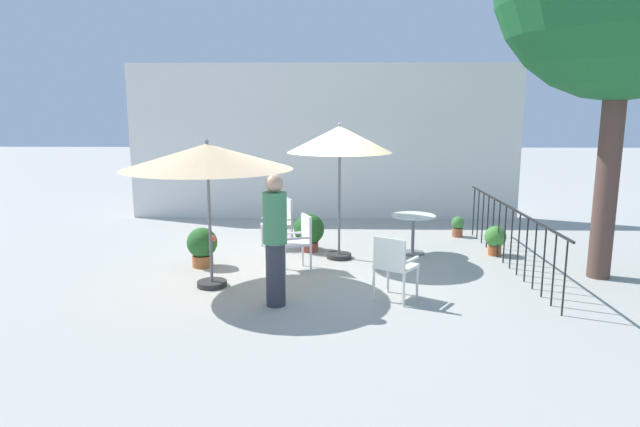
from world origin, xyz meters
name	(u,v)px	position (x,y,z in m)	size (l,w,h in m)	color
ground_plane	(320,264)	(0.00, 0.00, 0.00)	(60.00, 60.00, 0.00)	#ACAAA1
villa_facade	(324,142)	(0.00, 4.18, 1.83)	(9.27, 0.30, 3.66)	silver
terrace_railing	(509,226)	(3.16, 0.00, 0.68)	(0.03, 4.97, 1.01)	black
patio_umbrella_0	(340,141)	(0.33, 0.42, 2.07)	(1.81, 1.81, 2.38)	#2D2D2D
patio_umbrella_1	(207,157)	(-1.57, -1.23, 1.92)	(2.46, 2.46, 2.18)	#2D2D2D
cafe_table_0	(413,227)	(1.68, 0.75, 0.50)	(0.79, 0.79, 0.72)	white
patio_chair_0	(393,263)	(1.05, -1.79, 0.54)	(0.66, 0.65, 0.91)	silver
patio_chair_1	(281,220)	(-0.77, 1.23, 0.52)	(0.64, 0.61, 0.94)	silver
patio_chair_2	(299,239)	(-0.33, -0.34, 0.53)	(0.61, 0.59, 0.91)	white
potted_plant_0	(495,239)	(3.15, 0.68, 0.31)	(0.38, 0.38, 0.54)	#A75228
potted_plant_1	(458,226)	(2.81, 2.16, 0.23)	(0.26, 0.26, 0.42)	#A55336
potted_plant_2	(309,231)	(-0.22, 0.91, 0.38)	(0.57, 0.57, 0.70)	#984436
potted_plant_3	(202,245)	(-1.95, -0.18, 0.36)	(0.51, 0.51, 0.66)	#AE6233
standing_person	(275,239)	(-0.53, -2.01, 0.92)	(0.45, 0.45, 1.77)	#33333D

